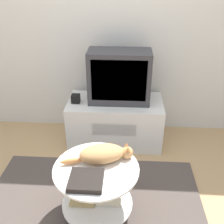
# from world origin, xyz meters

# --- Properties ---
(ground_plane) EXTENTS (12.00, 12.00, 0.00)m
(ground_plane) POSITION_xyz_m (0.00, 0.00, 0.00)
(ground_plane) COLOR tan
(wall_back) EXTENTS (8.00, 0.05, 2.60)m
(wall_back) POSITION_xyz_m (0.00, 1.41, 1.30)
(wall_back) COLOR silver
(wall_back) RESTS_ON ground_plane
(rug) EXTENTS (1.86, 1.33, 0.02)m
(rug) POSITION_xyz_m (0.00, 0.00, 0.01)
(rug) COLOR #4C423D
(rug) RESTS_ON ground_plane
(tv_stand) EXTENTS (1.03, 0.53, 0.50)m
(tv_stand) POSITION_xyz_m (0.14, 1.06, 0.25)
(tv_stand) COLOR silver
(tv_stand) RESTS_ON ground_plane
(tv) EXTENTS (0.64, 0.32, 0.55)m
(tv) POSITION_xyz_m (0.18, 1.08, 0.78)
(tv) COLOR #333338
(tv) RESTS_ON tv_stand
(speaker) EXTENTS (0.09, 0.09, 0.09)m
(speaker) POSITION_xyz_m (-0.29, 1.01, 0.55)
(speaker) COLOR black
(speaker) RESTS_ON tv_stand
(coffee_table) EXTENTS (0.64, 0.64, 0.47)m
(coffee_table) POSITION_xyz_m (0.05, -0.01, 0.31)
(coffee_table) COLOR #B2B2B7
(coffee_table) RESTS_ON rug
(dvd_box) EXTENTS (0.23, 0.22, 0.04)m
(dvd_box) POSITION_xyz_m (0.00, -0.17, 0.51)
(dvd_box) COLOR black
(dvd_box) RESTS_ON coffee_table
(cat) EXTENTS (0.54, 0.27, 0.13)m
(cat) POSITION_xyz_m (0.10, 0.07, 0.56)
(cat) COLOR tan
(cat) RESTS_ON coffee_table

